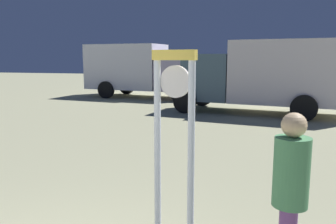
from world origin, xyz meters
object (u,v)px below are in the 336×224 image
(person_near_clock, at_px, (290,193))
(box_truck_near, at_px, (268,74))
(standing_clock, at_px, (174,140))
(box_truck_far, at_px, (138,68))

(person_near_clock, relative_size, box_truck_near, 0.26)
(standing_clock, xyz_separation_m, person_near_clock, (1.12, -0.13, -0.39))
(standing_clock, relative_size, box_truck_near, 0.34)
(box_truck_near, bearing_deg, box_truck_far, 148.49)
(standing_clock, xyz_separation_m, box_truck_near, (1.19, 10.32, 0.19))
(person_near_clock, distance_m, box_truck_near, 10.46)
(box_truck_near, xyz_separation_m, box_truck_far, (-6.68, 4.10, 0.05))
(person_near_clock, xyz_separation_m, box_truck_near, (0.07, 10.45, 0.59))
(person_near_clock, distance_m, box_truck_far, 15.99)
(standing_clock, relative_size, box_truck_far, 0.36)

